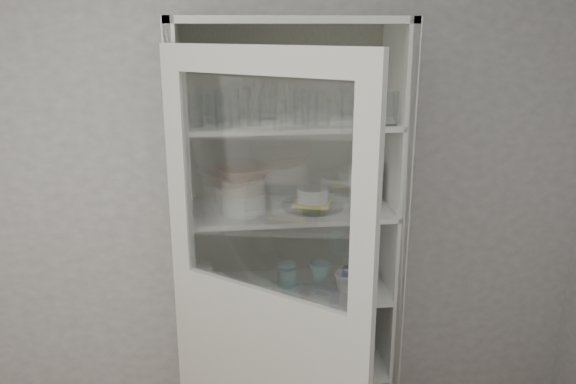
% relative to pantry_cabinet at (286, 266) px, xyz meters
% --- Properties ---
extents(wall_back, '(3.60, 0.02, 2.60)m').
position_rel_pantry_cabinet_xyz_m(wall_back, '(-0.20, 0.16, 0.36)').
color(wall_back, '#A5A4A4').
rests_on(wall_back, ground).
extents(pantry_cabinet, '(1.00, 0.45, 2.10)m').
position_rel_pantry_cabinet_xyz_m(pantry_cabinet, '(0.00, 0.00, 0.00)').
color(pantry_cabinet, silver).
rests_on(pantry_cabinet, floor).
extents(cupboard_door, '(0.72, 0.60, 2.00)m').
position_rel_pantry_cabinet_xyz_m(cupboard_door, '(-0.15, -0.57, -0.07)').
color(cupboard_door, silver).
rests_on(cupboard_door, floor).
extents(tumbler_0, '(0.09, 0.09, 0.15)m').
position_rel_pantry_cabinet_xyz_m(tumbler_0, '(-0.28, -0.20, 0.80)').
color(tumbler_0, silver).
rests_on(tumbler_0, shelf_glass).
extents(tumbler_1, '(0.09, 0.09, 0.15)m').
position_rel_pantry_cabinet_xyz_m(tumbler_1, '(-0.40, -0.18, 0.80)').
color(tumbler_1, silver).
rests_on(tumbler_1, shelf_glass).
extents(tumbler_2, '(0.09, 0.09, 0.14)m').
position_rel_pantry_cabinet_xyz_m(tumbler_2, '(-0.25, -0.18, 0.79)').
color(tumbler_2, silver).
rests_on(tumbler_2, shelf_glass).
extents(tumbler_3, '(0.08, 0.08, 0.13)m').
position_rel_pantry_cabinet_xyz_m(tumbler_3, '(0.04, -0.18, 0.78)').
color(tumbler_3, silver).
rests_on(tumbler_3, shelf_glass).
extents(tumbler_4, '(0.08, 0.08, 0.15)m').
position_rel_pantry_cabinet_xyz_m(tumbler_4, '(0.08, -0.18, 0.79)').
color(tumbler_4, silver).
rests_on(tumbler_4, shelf_glass).
extents(tumbler_5, '(0.07, 0.07, 0.13)m').
position_rel_pantry_cabinet_xyz_m(tumbler_5, '(0.13, -0.21, 0.78)').
color(tumbler_5, silver).
rests_on(tumbler_5, shelf_glass).
extents(tumbler_6, '(0.08, 0.08, 0.14)m').
position_rel_pantry_cabinet_xyz_m(tumbler_6, '(0.41, -0.22, 0.79)').
color(tumbler_6, silver).
rests_on(tumbler_6, shelf_glass).
extents(tumbler_7, '(0.09, 0.09, 0.15)m').
position_rel_pantry_cabinet_xyz_m(tumbler_7, '(-0.41, -0.05, 0.80)').
color(tumbler_7, silver).
rests_on(tumbler_7, shelf_glass).
extents(tumbler_8, '(0.08, 0.08, 0.12)m').
position_rel_pantry_cabinet_xyz_m(tumbler_8, '(-0.32, -0.08, 0.78)').
color(tumbler_8, silver).
rests_on(tumbler_8, shelf_glass).
extents(tumbler_9, '(0.07, 0.07, 0.13)m').
position_rel_pantry_cabinet_xyz_m(tumbler_9, '(-0.27, -0.07, 0.78)').
color(tumbler_9, silver).
rests_on(tumbler_9, shelf_glass).
extents(tumbler_10, '(0.08, 0.08, 0.14)m').
position_rel_pantry_cabinet_xyz_m(tumbler_10, '(0.12, -0.08, 0.79)').
color(tumbler_10, silver).
rests_on(tumbler_10, shelf_glass).
extents(tumbler_11, '(0.07, 0.07, 0.14)m').
position_rel_pantry_cabinet_xyz_m(tumbler_11, '(0.27, -0.05, 0.79)').
color(tumbler_11, silver).
rests_on(tumbler_11, shelf_glass).
extents(goblet_0, '(0.07, 0.07, 0.16)m').
position_rel_pantry_cabinet_xyz_m(goblet_0, '(-0.19, 0.06, 0.80)').
color(goblet_0, silver).
rests_on(goblet_0, shelf_glass).
extents(goblet_1, '(0.08, 0.08, 0.19)m').
position_rel_pantry_cabinet_xyz_m(goblet_1, '(-0.07, 0.01, 0.81)').
color(goblet_1, silver).
rests_on(goblet_1, shelf_glass).
extents(goblet_2, '(0.07, 0.07, 0.15)m').
position_rel_pantry_cabinet_xyz_m(goblet_2, '(0.07, 0.03, 0.80)').
color(goblet_2, silver).
rests_on(goblet_2, shelf_glass).
extents(goblet_3, '(0.08, 0.08, 0.17)m').
position_rel_pantry_cabinet_xyz_m(goblet_3, '(0.41, 0.02, 0.80)').
color(goblet_3, silver).
rests_on(goblet_3, shelf_glass).
extents(plate_stack_front, '(0.21, 0.21, 0.10)m').
position_rel_pantry_cabinet_xyz_m(plate_stack_front, '(-0.21, -0.12, 0.37)').
color(plate_stack_front, white).
rests_on(plate_stack_front, shelf_plates).
extents(plate_stack_back, '(0.21, 0.21, 0.07)m').
position_rel_pantry_cabinet_xyz_m(plate_stack_back, '(-0.23, 0.05, 0.36)').
color(plate_stack_back, white).
rests_on(plate_stack_back, shelf_plates).
extents(cream_bowl, '(0.22, 0.22, 0.06)m').
position_rel_pantry_cabinet_xyz_m(cream_bowl, '(-0.21, -0.12, 0.45)').
color(cream_bowl, beige).
rests_on(cream_bowl, plate_stack_front).
extents(terracotta_bowl, '(0.29, 0.29, 0.06)m').
position_rel_pantry_cabinet_xyz_m(terracotta_bowl, '(-0.21, -0.12, 0.51)').
color(terracotta_bowl, brown).
rests_on(terracotta_bowl, cream_bowl).
extents(glass_platter, '(0.30, 0.30, 0.02)m').
position_rel_pantry_cabinet_xyz_m(glass_platter, '(0.11, -0.08, 0.33)').
color(glass_platter, silver).
rests_on(glass_platter, shelf_plates).
extents(yellow_trivet, '(0.21, 0.21, 0.01)m').
position_rel_pantry_cabinet_xyz_m(yellow_trivet, '(0.11, -0.08, 0.34)').
color(yellow_trivet, yellow).
rests_on(yellow_trivet, glass_platter).
extents(white_ramekin, '(0.15, 0.15, 0.06)m').
position_rel_pantry_cabinet_xyz_m(white_ramekin, '(0.11, -0.08, 0.38)').
color(white_ramekin, white).
rests_on(white_ramekin, yellow_trivet).
extents(grey_bowl_stack, '(0.15, 0.15, 0.18)m').
position_rel_pantry_cabinet_xyz_m(grey_bowl_stack, '(0.37, -0.03, 0.41)').
color(grey_bowl_stack, silver).
rests_on(grey_bowl_stack, shelf_plates).
extents(mug_blue, '(0.12, 0.12, 0.09)m').
position_rel_pantry_cabinet_xyz_m(mug_blue, '(0.31, -0.10, -0.03)').
color(mug_blue, '#153798').
rests_on(mug_blue, shelf_mugs).
extents(mug_teal, '(0.12, 0.12, 0.10)m').
position_rel_pantry_cabinet_xyz_m(mug_teal, '(0.16, -0.03, -0.03)').
color(mug_teal, teal).
rests_on(mug_teal, shelf_mugs).
extents(mug_white, '(0.11, 0.11, 0.09)m').
position_rel_pantry_cabinet_xyz_m(mug_white, '(0.26, -0.15, -0.03)').
color(mug_white, white).
rests_on(mug_white, shelf_mugs).
extents(teal_jar, '(0.09, 0.09, 0.11)m').
position_rel_pantry_cabinet_xyz_m(teal_jar, '(-0.00, -0.05, -0.03)').
color(teal_jar, teal).
rests_on(teal_jar, shelf_mugs).
extents(measuring_cups, '(0.10, 0.10, 0.04)m').
position_rel_pantry_cabinet_xyz_m(measuring_cups, '(-0.35, -0.13, -0.06)').
color(measuring_cups, silver).
rests_on(measuring_cups, shelf_mugs).
extents(white_canister, '(0.13, 0.13, 0.13)m').
position_rel_pantry_cabinet_xyz_m(white_canister, '(-0.41, -0.06, -0.01)').
color(white_canister, white).
rests_on(white_canister, shelf_mugs).
extents(cream_dish, '(0.30, 0.30, 0.07)m').
position_rel_pantry_cabinet_xyz_m(cream_dish, '(-0.16, -0.10, -0.44)').
color(cream_dish, beige).
rests_on(cream_dish, shelf_bot).
extents(tin_box, '(0.20, 0.16, 0.05)m').
position_rel_pantry_cabinet_xyz_m(tin_box, '(0.24, -0.06, -0.45)').
color(tin_box, '#A6A7AA').
rests_on(tin_box, shelf_bot).
extents(tumbler_12, '(0.06, 0.06, 0.12)m').
position_rel_pantry_cabinet_xyz_m(tumbler_12, '(-0.15, -0.17, 0.78)').
color(tumbler_12, silver).
rests_on(tumbler_12, shelf_glass).
extents(tumbler_13, '(0.06, 0.06, 0.13)m').
position_rel_pantry_cabinet_xyz_m(tumbler_13, '(0.33, -0.22, 0.78)').
color(tumbler_13, silver).
rests_on(tumbler_13, shelf_glass).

